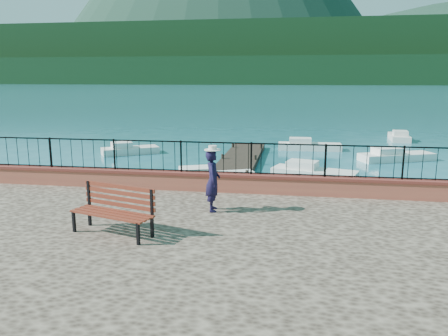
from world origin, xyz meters
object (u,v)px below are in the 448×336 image
(boat_0, at_px, (210,175))
(boat_4, at_px, (310,144))
(person, at_px, (213,181))
(boat_5, at_px, (399,135))
(boat_3, at_px, (130,148))
(park_bench, at_px, (113,220))
(boat_1, at_px, (314,170))
(boat_2, at_px, (397,154))

(boat_0, height_order, boat_4, same)
(person, distance_m, boat_4, 18.33)
(boat_5, bearing_deg, boat_4, 135.15)
(boat_0, bearing_deg, boat_3, 110.21)
(boat_0, bearing_deg, person, -101.62)
(park_bench, distance_m, boat_4, 20.74)
(boat_1, bearing_deg, boat_2, 64.91)
(park_bench, distance_m, boat_3, 17.79)
(person, distance_m, boat_5, 25.79)
(boat_1, bearing_deg, boat_3, 173.40)
(boat_0, height_order, boat_5, same)
(person, relative_size, boat_1, 0.42)
(boat_0, xyz_separation_m, boat_2, (9.50, 7.10, 0.00))
(boat_4, bearing_deg, boat_0, -115.61)
(boat_2, bearing_deg, person, -140.16)
(boat_2, bearing_deg, boat_4, 125.05)
(park_bench, xyz_separation_m, boat_4, (4.97, 20.11, -1.12))
(boat_2, distance_m, boat_5, 9.07)
(person, height_order, boat_5, person)
(park_bench, xyz_separation_m, boat_0, (0.29, 9.91, -1.12))
(boat_4, relative_size, boat_5, 1.19)
(boat_1, distance_m, boat_4, 8.38)
(boat_2, distance_m, boat_4, 5.74)
(park_bench, relative_size, boat_2, 0.48)
(person, relative_size, boat_5, 0.48)
(boat_2, xyz_separation_m, boat_5, (2.04, 8.84, 0.00))
(boat_3, bearing_deg, boat_5, -4.88)
(park_bench, relative_size, boat_0, 0.50)
(boat_4, height_order, boat_5, same)
(boat_0, bearing_deg, boat_5, 30.87)
(boat_1, bearing_deg, boat_0, -141.16)
(boat_0, height_order, boat_1, same)
(park_bench, bearing_deg, boat_1, 84.15)
(boat_1, height_order, boat_2, same)
(boat_0, height_order, boat_3, same)
(boat_3, xyz_separation_m, boat_4, (11.08, 3.44, 0.00))
(boat_3, bearing_deg, boat_0, -78.53)
(person, relative_size, boat_3, 0.48)
(boat_0, xyz_separation_m, boat_5, (11.55, 15.94, 0.00))
(boat_2, bearing_deg, boat_1, -154.76)
(boat_3, distance_m, boat_4, 11.60)
(park_bench, xyz_separation_m, boat_2, (9.80, 17.00, -1.12))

